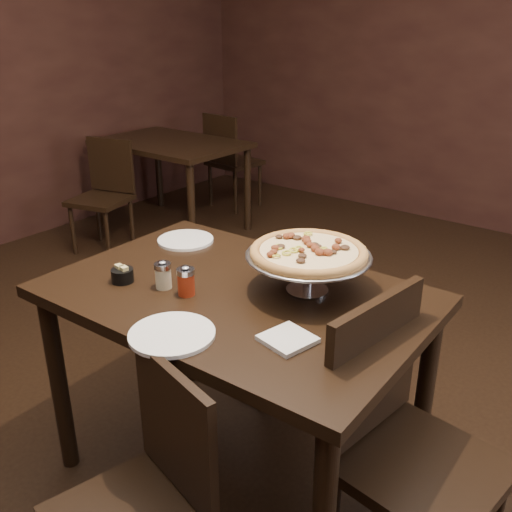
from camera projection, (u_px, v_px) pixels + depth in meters
The scene contains 16 objects.
room at pixel (236, 117), 1.74m from camera, with size 6.04×7.04×2.84m.
dining_table at pixel (236, 318), 2.01m from camera, with size 1.31×0.89×0.81m.
background_table at pixel (171, 153), 4.68m from camera, with size 1.19×0.79×0.74m.
pizza_stand at pixel (309, 253), 1.91m from camera, with size 0.43×0.43×0.18m.
parmesan_shaker at pixel (163, 275), 1.97m from camera, with size 0.06×0.06×0.10m.
pepper_flake_shaker at pixel (186, 281), 1.92m from camera, with size 0.06×0.06×0.11m.
packet_caddy at pixel (122, 275), 2.03m from camera, with size 0.08×0.08×0.06m.
napkin_stack at pixel (288, 339), 1.66m from camera, with size 0.14×0.14×0.01m, color white.
plate_left at pixel (186, 240), 2.40m from camera, with size 0.23×0.23×0.01m, color white.
plate_near at pixel (172, 334), 1.69m from camera, with size 0.26×0.26×0.01m, color white.
serving_spatula at pixel (301, 271), 1.78m from camera, with size 0.17×0.17×0.02m.
chair_far at pixel (300, 320), 2.52m from camera, with size 0.50×0.50×0.82m.
chair_near at pixel (146, 494), 1.60m from camera, with size 0.46×0.46×0.82m.
chair_side at pixel (402, 439), 1.71m from camera, with size 0.49×0.49×0.94m.
bg_chair_far at pixel (229, 158), 5.25m from camera, with size 0.44×0.44×0.88m.
bg_chair_near at pixel (104, 191), 4.33m from camera, with size 0.48×0.48×0.84m.
Camera 1 is at (1.19, -1.33, 1.69)m, focal length 40.00 mm.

